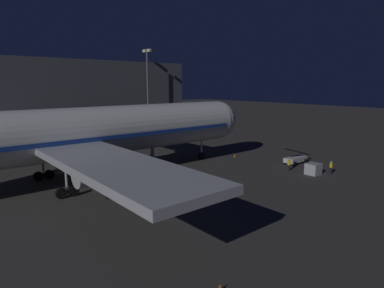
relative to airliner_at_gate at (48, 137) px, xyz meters
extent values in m
plane|color=#383533|center=(0.00, -9.66, -6.12)|extent=(320.00, 320.00, 0.00)
cylinder|color=silver|center=(0.00, -1.41, 0.10)|extent=(6.13, 50.87, 6.13)
sphere|color=silver|center=(0.00, -26.85, 0.10)|extent=(6.01, 6.01, 6.01)
cube|color=navy|center=(0.00, -1.41, -0.36)|extent=(6.19, 48.83, 0.50)
cube|color=black|center=(0.00, -25.01, 1.17)|extent=(3.37, 1.40, 0.90)
cube|color=#B7BABF|center=(0.00, -1.37, -0.97)|extent=(49.84, 7.11, 0.70)
cylinder|color=#B7BABF|center=(-8.30, -2.37, -2.76)|extent=(2.58, 5.00, 2.58)
cylinder|color=black|center=(-8.30, -4.87, -2.76)|extent=(2.19, 0.15, 2.19)
cylinder|color=#B7BABF|center=(8.30, -2.37, -2.76)|extent=(2.58, 5.00, 2.58)
cylinder|color=black|center=(8.30, -4.87, -2.76)|extent=(2.19, 0.15, 2.19)
cylinder|color=#B7BABF|center=(0.00, -23.35, -3.64)|extent=(0.28, 0.28, 2.55)
cylinder|color=black|center=(0.00, -23.35, -5.52)|extent=(0.45, 1.20, 1.20)
cylinder|color=#B7BABF|center=(-4.20, -0.37, -3.64)|extent=(0.28, 0.28, 2.55)
cylinder|color=black|center=(-4.20, -1.02, -5.52)|extent=(0.45, 1.20, 1.20)
cylinder|color=black|center=(-4.20, 0.28, -5.52)|extent=(0.45, 1.20, 1.20)
cylinder|color=#B7BABF|center=(4.20, -0.37, -3.64)|extent=(0.28, 0.28, 2.55)
cylinder|color=black|center=(4.20, -1.02, -5.52)|extent=(0.45, 1.20, 1.20)
cylinder|color=black|center=(4.20, 0.28, -5.52)|extent=(0.45, 1.20, 1.20)
cube|color=#9E9E99|center=(13.72, -17.28, 0.10)|extent=(19.24, 2.60, 2.50)
cube|color=#9E9E99|center=(4.10, -17.28, 0.10)|extent=(3.20, 3.40, 3.00)
cube|color=black|center=(2.70, -17.28, 0.10)|extent=(0.70, 3.20, 2.70)
cylinder|color=#B7BABF|center=(5.10, -17.28, -3.63)|extent=(0.56, 0.56, 4.97)
cylinder|color=black|center=(4.50, -17.28, -5.82)|extent=(0.25, 0.60, 0.60)
cylinder|color=black|center=(5.70, -17.28, -5.82)|extent=(0.25, 0.60, 0.60)
cube|color=#4C4F54|center=(31.00, -1.41, 2.39)|extent=(6.00, 80.00, 17.01)
cylinder|color=#59595E|center=(25.50, -29.65, 3.41)|extent=(0.40, 0.40, 19.05)
cube|color=#F9EFC6|center=(24.60, -29.65, 13.18)|extent=(1.10, 0.50, 0.60)
cube|color=#F9EFC6|center=(26.40, -29.65, 13.18)|extent=(1.10, 0.50, 0.60)
cube|color=silver|center=(-11.35, -32.45, -5.42)|extent=(1.60, 4.04, 0.70)
cube|color=black|center=(-11.35, -32.45, -4.17)|extent=(0.90, 7.05, 2.05)
cylinder|color=black|center=(-12.21, -33.87, -5.77)|extent=(0.24, 0.70, 0.70)
cylinder|color=black|center=(-10.49, -33.87, -5.77)|extent=(0.24, 0.70, 0.70)
cylinder|color=black|center=(-12.21, -31.04, -5.77)|extent=(0.24, 0.70, 0.70)
cylinder|color=black|center=(-10.49, -31.04, -5.77)|extent=(0.24, 0.70, 0.70)
cube|color=#B7BABF|center=(-16.27, -29.08, -5.36)|extent=(1.65, 1.79, 1.51)
cylinder|color=black|center=(-17.72, -31.03, -5.66)|extent=(0.28, 0.28, 0.92)
cylinder|color=yellow|center=(-17.72, -31.03, -4.92)|extent=(0.40, 0.40, 0.56)
sphere|color=tan|center=(-17.72, -31.03, -4.52)|extent=(0.24, 0.24, 0.24)
sphere|color=white|center=(-17.72, -31.03, -4.47)|extent=(0.23, 0.23, 0.23)
cylinder|color=black|center=(-13.04, -28.22, -5.72)|extent=(0.28, 0.28, 0.80)
cylinder|color=yellow|center=(-13.04, -28.22, -4.97)|extent=(0.40, 0.40, 0.69)
sphere|color=tan|center=(-13.04, -28.22, -4.51)|extent=(0.24, 0.24, 0.24)
sphere|color=yellow|center=(-13.04, -28.22, -4.46)|extent=(0.23, 0.23, 0.23)
cone|color=orange|center=(-2.20, -28.85, -5.84)|extent=(0.36, 0.36, 0.55)
cone|color=orange|center=(2.20, -28.85, -5.84)|extent=(0.36, 0.36, 0.55)
cone|color=orange|center=(-26.42, -1.37, -5.84)|extent=(0.36, 0.36, 0.55)
camera|label=1|loc=(-38.65, 11.00, 5.90)|focal=30.73mm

